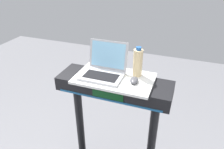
% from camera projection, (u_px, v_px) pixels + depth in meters
% --- Properties ---
extents(desk_board, '(0.60, 0.36, 0.02)m').
position_uv_depth(desk_board, '(114.00, 78.00, 1.68)').
color(desk_board, white).
rests_on(desk_board, treadmill_base).
extents(laptop, '(0.32, 0.28, 0.24)m').
position_uv_depth(laptop, '(104.00, 69.00, 1.69)').
color(laptop, '#B7B7BC').
rests_on(laptop, desk_board).
extents(computer_mouse, '(0.07, 0.11, 0.03)m').
position_uv_depth(computer_mouse, '(134.00, 80.00, 1.60)').
color(computer_mouse, '#4C4C51').
rests_on(computer_mouse, desk_board).
extents(water_bottle, '(0.07, 0.07, 0.23)m').
position_uv_depth(water_bottle, '(138.00, 62.00, 1.65)').
color(water_bottle, beige).
rests_on(water_bottle, desk_board).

